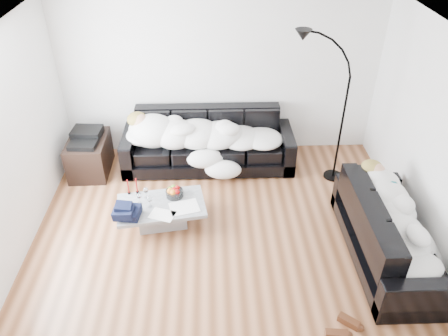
{
  "coord_description": "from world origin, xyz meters",
  "views": [
    {
      "loc": [
        -0.15,
        -4.19,
        4.0
      ],
      "look_at": [
        0.0,
        0.3,
        0.9
      ],
      "focal_mm": 35.0,
      "sensor_mm": 36.0,
      "label": 1
    }
  ],
  "objects_px": {
    "candle_right": "(137,186)",
    "floor_lamp": "(343,119)",
    "fruit_bowl": "(174,192)",
    "candle_left": "(128,187)",
    "wine_glass_a": "(146,193)",
    "av_cabinet": "(90,155)",
    "stereo": "(86,136)",
    "sofa_back": "(208,141)",
    "coffee_table": "(162,214)",
    "shoes": "(342,328)",
    "sofa_right": "(391,230)",
    "wine_glass_b": "(140,198)",
    "sleeper_right": "(395,216)",
    "wine_glass_c": "(150,202)",
    "sleeper_back": "(208,131)"
  },
  "relations": [
    {
      "from": "candle_right",
      "to": "floor_lamp",
      "type": "relative_size",
      "value": 0.12
    },
    {
      "from": "fruit_bowl",
      "to": "candle_left",
      "type": "height_order",
      "value": "candle_left"
    },
    {
      "from": "fruit_bowl",
      "to": "wine_glass_a",
      "type": "distance_m",
      "value": 0.38
    },
    {
      "from": "av_cabinet",
      "to": "stereo",
      "type": "distance_m",
      "value": 0.35
    },
    {
      "from": "sofa_back",
      "to": "stereo",
      "type": "distance_m",
      "value": 1.87
    },
    {
      "from": "coffee_table",
      "to": "shoes",
      "type": "bearing_deg",
      "value": -41.01
    },
    {
      "from": "sofa_back",
      "to": "av_cabinet",
      "type": "bearing_deg",
      "value": -176.27
    },
    {
      "from": "candle_left",
      "to": "stereo",
      "type": "distance_m",
      "value": 1.33
    },
    {
      "from": "sofa_back",
      "to": "floor_lamp",
      "type": "height_order",
      "value": "floor_lamp"
    },
    {
      "from": "sofa_right",
      "to": "av_cabinet",
      "type": "xyz_separation_m",
      "value": [
        -4.04,
        1.99,
        -0.13
      ]
    },
    {
      "from": "sofa_back",
      "to": "candle_right",
      "type": "relative_size",
      "value": 11.28
    },
    {
      "from": "wine_glass_a",
      "to": "wine_glass_b",
      "type": "xyz_separation_m",
      "value": [
        -0.07,
        -0.12,
        0.0
      ]
    },
    {
      "from": "coffee_table",
      "to": "av_cabinet",
      "type": "relative_size",
      "value": 1.37
    },
    {
      "from": "sofa_right",
      "to": "sleeper_right",
      "type": "relative_size",
      "value": 1.17
    },
    {
      "from": "fruit_bowl",
      "to": "stereo",
      "type": "relative_size",
      "value": 0.54
    },
    {
      "from": "wine_glass_a",
      "to": "wine_glass_c",
      "type": "bearing_deg",
      "value": -70.06
    },
    {
      "from": "sofa_right",
      "to": "sleeper_back",
      "type": "relative_size",
      "value": 0.9
    },
    {
      "from": "sleeper_back",
      "to": "candle_right",
      "type": "xyz_separation_m",
      "value": [
        -0.97,
        -1.12,
        -0.19
      ]
    },
    {
      "from": "candle_left",
      "to": "stereo",
      "type": "bearing_deg",
      "value": 126.09
    },
    {
      "from": "candle_right",
      "to": "floor_lamp",
      "type": "xyz_separation_m",
      "value": [
        2.92,
        0.75,
        0.57
      ]
    },
    {
      "from": "candle_left",
      "to": "av_cabinet",
      "type": "height_order",
      "value": "av_cabinet"
    },
    {
      "from": "sleeper_right",
      "to": "candle_left",
      "type": "bearing_deg",
      "value": 74.17
    },
    {
      "from": "sofa_back",
      "to": "wine_glass_c",
      "type": "distance_m",
      "value": 1.67
    },
    {
      "from": "sleeper_back",
      "to": "wine_glass_b",
      "type": "height_order",
      "value": "sleeper_back"
    },
    {
      "from": "wine_glass_c",
      "to": "candle_right",
      "type": "relative_size",
      "value": 0.74
    },
    {
      "from": "candle_left",
      "to": "sleeper_back",
      "type": "bearing_deg",
      "value": 46.29
    },
    {
      "from": "wine_glass_a",
      "to": "floor_lamp",
      "type": "height_order",
      "value": "floor_lamp"
    },
    {
      "from": "wine_glass_c",
      "to": "floor_lamp",
      "type": "bearing_deg",
      "value": 21.33
    },
    {
      "from": "coffee_table",
      "to": "candle_left",
      "type": "distance_m",
      "value": 0.59
    },
    {
      "from": "shoes",
      "to": "candle_right",
      "type": "bearing_deg",
      "value": 156.6
    },
    {
      "from": "sleeper_right",
      "to": "sofa_back",
      "type": "bearing_deg",
      "value": 45.96
    },
    {
      "from": "stereo",
      "to": "wine_glass_b",
      "type": "bearing_deg",
      "value": -48.96
    },
    {
      "from": "coffee_table",
      "to": "fruit_bowl",
      "type": "distance_m",
      "value": 0.34
    },
    {
      "from": "coffee_table",
      "to": "wine_glass_a",
      "type": "relative_size",
      "value": 7.02
    },
    {
      "from": "sofa_right",
      "to": "stereo",
      "type": "height_order",
      "value": "sofa_right"
    },
    {
      "from": "wine_glass_c",
      "to": "sleeper_back",
      "type": "bearing_deg",
      "value": 61.81
    },
    {
      "from": "coffee_table",
      "to": "sleeper_right",
      "type": "bearing_deg",
      "value": -13.62
    },
    {
      "from": "sleeper_back",
      "to": "candle_left",
      "type": "bearing_deg",
      "value": -133.71
    },
    {
      "from": "sofa_back",
      "to": "stereo",
      "type": "height_order",
      "value": "sofa_back"
    },
    {
      "from": "coffee_table",
      "to": "candle_left",
      "type": "relative_size",
      "value": 5.03
    },
    {
      "from": "candle_right",
      "to": "floor_lamp",
      "type": "distance_m",
      "value": 3.07
    },
    {
      "from": "sleeper_right",
      "to": "floor_lamp",
      "type": "bearing_deg",
      "value": 7.86
    },
    {
      "from": "wine_glass_a",
      "to": "wine_glass_b",
      "type": "bearing_deg",
      "value": -121.48
    },
    {
      "from": "sleeper_back",
      "to": "av_cabinet",
      "type": "height_order",
      "value": "sleeper_back"
    },
    {
      "from": "coffee_table",
      "to": "floor_lamp",
      "type": "height_order",
      "value": "floor_lamp"
    },
    {
      "from": "sleeper_right",
      "to": "fruit_bowl",
      "type": "relative_size",
      "value": 7.39
    },
    {
      "from": "candle_right",
      "to": "av_cabinet",
      "type": "distance_m",
      "value": 1.38
    },
    {
      "from": "sofa_right",
      "to": "sleeper_right",
      "type": "height_order",
      "value": "sleeper_right"
    },
    {
      "from": "wine_glass_b",
      "to": "wine_glass_c",
      "type": "height_order",
      "value": "wine_glass_c"
    },
    {
      "from": "wine_glass_c",
      "to": "shoes",
      "type": "height_order",
      "value": "wine_glass_c"
    }
  ]
}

